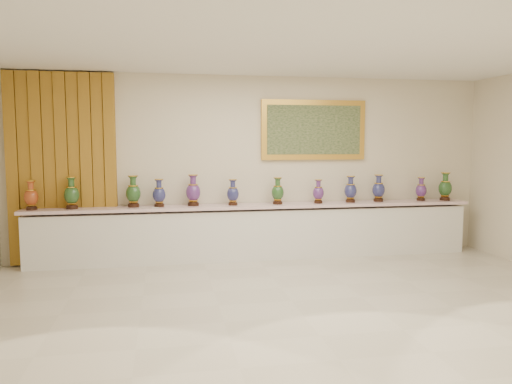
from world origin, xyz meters
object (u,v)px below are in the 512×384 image
Objects in this scene: vase_0 at (31,197)px; vase_1 at (72,194)px; vase_2 at (133,193)px; counter at (257,232)px.

vase_1 reaches higher than vase_0.
vase_1 is at bearing 2.26° from vase_0.
vase_0 is 0.90× the size of vase_2.
vase_2 reaches higher than vase_0.
vase_2 is at bearing 179.51° from counter.
vase_0 is at bearing -177.74° from vase_1.
vase_2 is at bearing 2.71° from vase_0.
vase_0 is 0.58m from vase_1.
vase_2 is (-1.97, 0.02, 0.69)m from counter.
vase_1 is 0.91m from vase_2.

